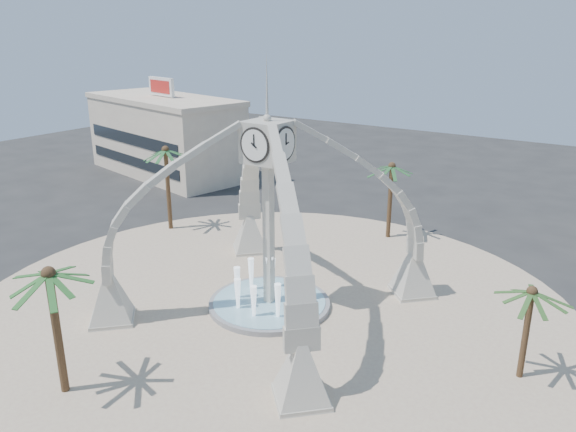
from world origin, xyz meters
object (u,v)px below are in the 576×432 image
Objects in this scene: clock_tower at (268,214)px; palm_west at (165,151)px; palm_south at (49,275)px; palm_east at (532,293)px; palm_north at (392,167)px; fountain at (269,303)px.

palm_west is at bearing 156.19° from clock_tower.
palm_south is (-3.24, -13.18, -0.06)m from clock_tower.
palm_east is 21.23m from palm_north.
fountain is at bearing -93.49° from palm_north.
clock_tower is 2.49× the size of palm_north.
fountain is at bearing -23.81° from palm_west.
clock_tower is at bearing -23.81° from palm_west.
palm_east reaches higher than fountain.
clock_tower reaches higher than palm_north.
clock_tower is 18.02m from palm_west.
palm_east is at bearing -46.56° from palm_north.
clock_tower is 16.44m from palm_north.
palm_east is (15.57, 1.03, -1.57)m from clock_tower.
palm_west is 1.11× the size of palm_south.
palm_south is at bearing -103.82° from fountain.
palm_north is (1.00, 16.41, -0.15)m from clock_tower.
palm_north is (-14.56, 15.38, 1.42)m from palm_east.
clock_tower is 3.17× the size of palm_east.
palm_north is at bearing 133.44° from palm_east.
palm_west is (-32.03, 6.24, 2.33)m from palm_east.
palm_west is at bearing 156.19° from fountain.
fountain is 1.41× the size of palm_east.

